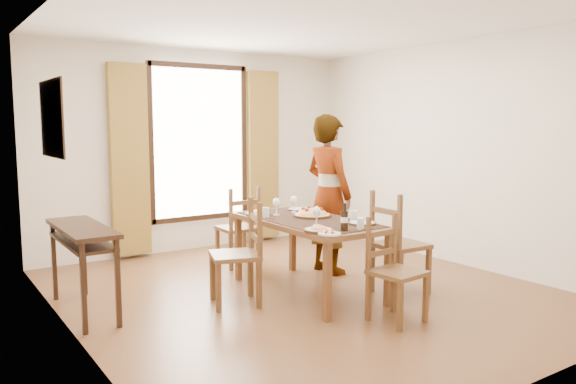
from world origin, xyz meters
TOP-DOWN VIEW (x-y plane):
  - ground at (0.00, 0.00)m, footprint 5.00×5.00m
  - room_shell at (-0.00, 0.13)m, footprint 4.60×5.10m
  - console_table at (-2.03, 0.60)m, footprint 0.38×1.20m
  - dining_table at (0.01, -0.03)m, footprint 0.84×1.70m
  - chair_west at (-0.74, 0.04)m, footprint 0.56×0.56m
  - chair_north at (-0.04, 1.29)m, footprint 0.44×0.44m
  - chair_south at (0.15, -1.12)m, footprint 0.45×0.45m
  - chair_east at (0.73, -0.57)m, footprint 0.48×0.48m
  - man at (0.68, 0.49)m, footprint 0.72×0.53m
  - plate_sw at (-0.28, -0.60)m, footprint 0.27×0.27m
  - plate_se at (0.27, -0.55)m, footprint 0.27×0.27m
  - plate_nw at (-0.26, 0.49)m, footprint 0.27×0.27m
  - plate_ne at (0.28, 0.49)m, footprint 0.27×0.27m
  - pasta_platter at (0.14, 0.07)m, footprint 0.40×0.40m
  - caprese_plate at (-0.30, -0.78)m, footprint 0.20×0.20m
  - wine_glass_a at (-0.13, -0.37)m, footprint 0.08×0.08m
  - wine_glass_b at (0.13, 0.39)m, footprint 0.08×0.08m
  - wine_glass_c at (-0.12, 0.34)m, footprint 0.08×0.08m
  - tumbler_a at (0.34, -0.35)m, footprint 0.07×0.07m
  - tumbler_b at (-0.27, 0.31)m, footprint 0.07×0.07m
  - tumbler_c at (0.10, -0.73)m, footprint 0.07×0.07m
  - wine_bottle at (-0.08, -0.71)m, footprint 0.07×0.07m

SIDE VIEW (x-z plane):
  - ground at x=0.00m, z-range 0.00..0.00m
  - chair_south at x=0.15m, z-range -0.03..0.88m
  - chair_north at x=-0.04m, z-range -0.03..0.93m
  - chair_west at x=-0.74m, z-range -0.03..0.96m
  - chair_east at x=0.73m, z-range -0.04..1.01m
  - console_table at x=-2.03m, z-range 0.28..1.08m
  - dining_table at x=0.01m, z-range 0.31..1.06m
  - caprese_plate at x=-0.30m, z-range 0.76..0.80m
  - plate_sw at x=-0.28m, z-range 0.76..0.81m
  - plate_se at x=0.27m, z-range 0.76..0.81m
  - plate_nw at x=-0.26m, z-range 0.76..0.81m
  - plate_ne at x=0.28m, z-range 0.76..0.81m
  - pasta_platter at x=0.14m, z-range 0.76..0.86m
  - tumbler_a at x=0.34m, z-range 0.76..0.86m
  - tumbler_b at x=-0.27m, z-range 0.76..0.86m
  - tumbler_c at x=0.10m, z-range 0.76..0.86m
  - wine_glass_a at x=-0.13m, z-range 0.76..0.94m
  - wine_glass_b at x=0.13m, z-range 0.76..0.94m
  - wine_glass_c at x=-0.12m, z-range 0.76..0.94m
  - wine_bottle at x=-0.08m, z-range 0.76..1.00m
  - man at x=0.68m, z-range 0.00..1.81m
  - room_shell at x=0.00m, z-range 0.17..2.91m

